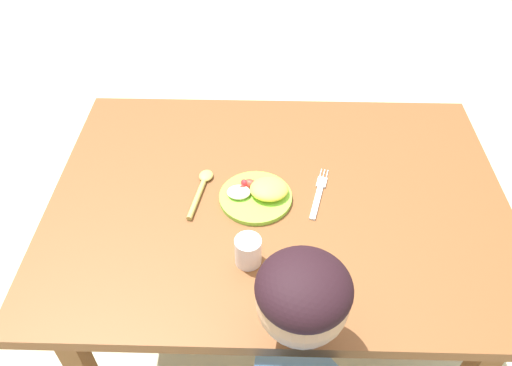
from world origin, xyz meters
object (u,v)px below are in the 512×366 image
object	(u,v)px
fork	(319,194)
spoon	(201,188)
drinking_cup	(248,251)
plate	(259,194)

from	to	relation	value
fork	spoon	size ratio (longest dim) A/B	1.03
drinking_cup	fork	bearing A→B (deg)	51.30
plate	spoon	distance (m)	0.16
plate	drinking_cup	world-z (taller)	drinking_cup
spoon	drinking_cup	xyz separation A→B (m)	(0.14, -0.25, 0.03)
plate	drinking_cup	bearing A→B (deg)	-95.34
plate	drinking_cup	xyz separation A→B (m)	(-0.02, -0.22, 0.02)
drinking_cup	plate	bearing A→B (deg)	84.66
spoon	drinking_cup	bearing A→B (deg)	-140.37
fork	plate	bearing A→B (deg)	109.12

